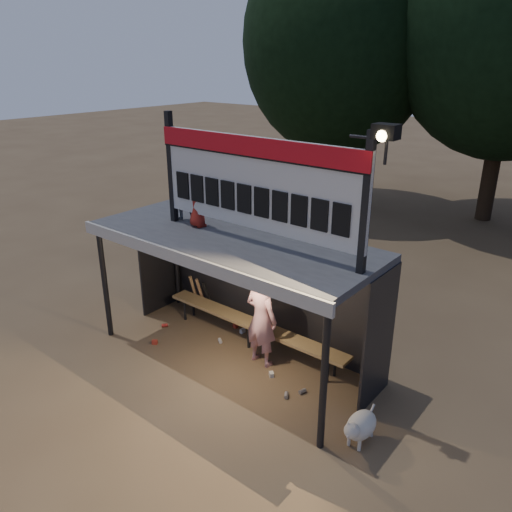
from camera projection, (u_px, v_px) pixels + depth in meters
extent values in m
plane|color=brown|center=(233.00, 357.00, 9.00)|extent=(80.00, 80.00, 0.00)
imported|color=white|center=(261.00, 319.00, 8.56)|extent=(0.64, 0.43, 1.73)
imported|color=gray|center=(183.00, 192.00, 8.88)|extent=(0.60, 0.58, 0.97)
imported|color=maroon|center=(197.00, 202.00, 8.48)|extent=(0.47, 0.37, 0.85)
cube|color=#3F3F41|center=(231.00, 240.00, 8.16)|extent=(5.00, 2.00, 0.12)
cube|color=beige|center=(186.00, 260.00, 7.44)|extent=(5.10, 0.06, 0.20)
cylinder|color=black|center=(105.00, 283.00, 9.35)|extent=(0.10, 0.10, 2.20)
cylinder|color=black|center=(324.00, 380.00, 6.54)|extent=(0.10, 0.10, 2.20)
cylinder|color=black|center=(176.00, 256.00, 10.65)|extent=(0.10, 0.10, 2.20)
cylinder|color=black|center=(385.00, 327.00, 7.84)|extent=(0.10, 0.10, 2.20)
cube|color=black|center=(268.00, 284.00, 9.32)|extent=(5.00, 0.04, 2.20)
cube|color=black|center=(159.00, 260.00, 10.42)|extent=(0.04, 1.00, 2.20)
cube|color=black|center=(379.00, 339.00, 7.49)|extent=(0.04, 1.00, 2.20)
cylinder|color=black|center=(268.00, 231.00, 8.93)|extent=(5.00, 0.06, 0.06)
cube|color=black|center=(171.00, 168.00, 8.58)|extent=(0.10, 0.10, 1.90)
cube|color=black|center=(366.00, 205.00, 6.42)|extent=(0.10, 0.10, 1.90)
cube|color=silver|center=(255.00, 184.00, 7.50)|extent=(3.80, 0.08, 1.40)
cube|color=red|center=(253.00, 147.00, 7.25)|extent=(3.80, 0.04, 0.28)
cube|color=black|center=(252.00, 157.00, 7.31)|extent=(3.80, 0.02, 0.03)
cube|color=black|center=(183.00, 185.00, 8.45)|extent=(0.27, 0.03, 0.45)
cube|color=black|center=(197.00, 189.00, 8.25)|extent=(0.27, 0.03, 0.45)
cube|color=black|center=(212.00, 192.00, 8.05)|extent=(0.27, 0.03, 0.45)
cube|color=black|center=(228.00, 195.00, 7.85)|extent=(0.27, 0.03, 0.45)
cube|color=black|center=(244.00, 199.00, 7.65)|extent=(0.27, 0.03, 0.45)
cube|color=black|center=(262.00, 202.00, 7.46)|extent=(0.27, 0.03, 0.45)
cube|color=black|center=(280.00, 206.00, 7.26)|extent=(0.27, 0.03, 0.45)
cube|color=black|center=(299.00, 211.00, 7.06)|extent=(0.27, 0.03, 0.45)
cube|color=black|center=(320.00, 215.00, 6.86)|extent=(0.27, 0.03, 0.45)
cube|color=black|center=(341.00, 220.00, 6.66)|extent=(0.27, 0.03, 0.45)
cylinder|color=black|center=(368.00, 138.00, 6.13)|extent=(0.50, 0.04, 0.04)
cylinder|color=black|center=(386.00, 152.00, 6.04)|extent=(0.04, 0.04, 0.30)
cube|color=black|center=(386.00, 132.00, 5.91)|extent=(0.30, 0.22, 0.18)
sphere|color=#FFD88C|center=(382.00, 136.00, 5.86)|extent=(0.14, 0.14, 0.14)
cube|color=#987847|center=(253.00, 324.00, 9.23)|extent=(4.00, 0.35, 0.06)
cylinder|color=black|center=(185.00, 310.00, 10.22)|extent=(0.05, 0.05, 0.45)
cylinder|color=black|center=(193.00, 306.00, 10.39)|extent=(0.05, 0.05, 0.45)
cylinder|color=black|center=(249.00, 337.00, 9.23)|extent=(0.05, 0.05, 0.45)
cylinder|color=black|center=(257.00, 332.00, 9.40)|extent=(0.05, 0.05, 0.45)
cylinder|color=black|center=(328.00, 371.00, 8.24)|extent=(0.05, 0.05, 0.45)
cylinder|color=black|center=(335.00, 364.00, 8.41)|extent=(0.05, 0.05, 0.45)
cylinder|color=black|center=(333.00, 152.00, 17.87)|extent=(0.50, 0.50, 3.74)
ellipsoid|color=black|center=(340.00, 42.00, 16.51)|extent=(6.46, 6.46, 7.48)
cylinder|color=#322316|center=(493.00, 157.00, 15.95)|extent=(0.50, 0.50, 4.18)
ellipsoid|color=white|center=(361.00, 425.00, 6.95)|extent=(0.36, 0.58, 0.36)
sphere|color=silver|center=(352.00, 431.00, 6.72)|extent=(0.22, 0.22, 0.22)
cone|color=beige|center=(348.00, 436.00, 6.65)|extent=(0.10, 0.10, 0.10)
cone|color=beige|center=(348.00, 424.00, 6.69)|extent=(0.06, 0.06, 0.07)
cone|color=beige|center=(355.00, 427.00, 6.63)|extent=(0.06, 0.06, 0.07)
cylinder|color=beige|center=(349.00, 440.00, 6.93)|extent=(0.05, 0.05, 0.18)
cylinder|color=beige|center=(359.00, 445.00, 6.84)|extent=(0.05, 0.05, 0.18)
cylinder|color=beige|center=(361.00, 426.00, 7.19)|extent=(0.05, 0.05, 0.18)
cylinder|color=beige|center=(371.00, 431.00, 7.10)|extent=(0.05, 0.05, 0.18)
cylinder|color=beige|center=(372.00, 410.00, 7.14)|extent=(0.04, 0.16, 0.14)
cylinder|color=#956E45|center=(195.00, 293.00, 10.48)|extent=(0.09, 0.27, 0.84)
cylinder|color=#956945|center=(202.00, 296.00, 10.37)|extent=(0.09, 0.30, 0.83)
cylinder|color=black|center=(209.00, 298.00, 10.25)|extent=(0.08, 0.33, 0.83)
cube|color=#AD2D1D|center=(155.00, 342.00, 9.41)|extent=(0.12, 0.11, 0.08)
cylinder|color=#B2B2B7|center=(286.00, 395.00, 7.94)|extent=(0.12, 0.14, 0.07)
cube|color=beige|center=(271.00, 374.00, 8.45)|extent=(0.12, 0.12, 0.08)
cylinder|color=#AD231D|center=(165.00, 325.00, 10.01)|extent=(0.12, 0.14, 0.07)
cube|color=#BABABF|center=(242.00, 331.00, 9.80)|extent=(0.07, 0.10, 0.08)
cylinder|color=beige|center=(220.00, 341.00, 9.47)|extent=(0.14, 0.12, 0.07)
cube|color=#A52B1C|center=(236.00, 326.00, 9.98)|extent=(0.12, 0.09, 0.08)
cylinder|color=#A1A1A5|center=(302.00, 391.00, 8.03)|extent=(0.10, 0.13, 0.07)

